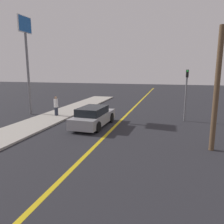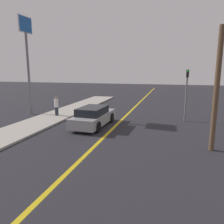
{
  "view_description": "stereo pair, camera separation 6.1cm",
  "coord_description": "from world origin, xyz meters",
  "px_view_note": "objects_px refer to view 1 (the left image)",
  "views": [
    {
      "loc": [
        3.56,
        1.86,
        3.78
      ],
      "look_at": [
        0.14,
        14.46,
        1.24
      ],
      "focal_mm": 35.0,
      "sensor_mm": 36.0,
      "label": 1
    },
    {
      "loc": [
        3.62,
        1.87,
        3.78
      ],
      "look_at": [
        0.14,
        14.46,
        1.24
      ],
      "focal_mm": 35.0,
      "sensor_mm": 36.0,
      "label": 2
    }
  ],
  "objects_px": {
    "traffic_light": "(186,90)",
    "roadside_sign": "(26,45)",
    "car_ahead_center": "(93,117)",
    "pedestrian_by_sign": "(56,106)",
    "utility_pole": "(217,91)"
  },
  "relations": [
    {
      "from": "pedestrian_by_sign",
      "to": "roadside_sign",
      "type": "height_order",
      "value": "roadside_sign"
    },
    {
      "from": "pedestrian_by_sign",
      "to": "traffic_light",
      "type": "bearing_deg",
      "value": 6.24
    },
    {
      "from": "car_ahead_center",
      "to": "traffic_light",
      "type": "xyz_separation_m",
      "value": [
        6.04,
        3.13,
        1.69
      ]
    },
    {
      "from": "traffic_light",
      "to": "utility_pole",
      "type": "distance_m",
      "value": 6.0
    },
    {
      "from": "car_ahead_center",
      "to": "traffic_light",
      "type": "bearing_deg",
      "value": 29.53
    },
    {
      "from": "car_ahead_center",
      "to": "roadside_sign",
      "type": "relative_size",
      "value": 0.56
    },
    {
      "from": "pedestrian_by_sign",
      "to": "roadside_sign",
      "type": "bearing_deg",
      "value": 173.03
    },
    {
      "from": "car_ahead_center",
      "to": "roadside_sign",
      "type": "height_order",
      "value": "roadside_sign"
    },
    {
      "from": "traffic_light",
      "to": "utility_pole",
      "type": "bearing_deg",
      "value": -80.94
    },
    {
      "from": "roadside_sign",
      "to": "traffic_light",
      "type": "bearing_deg",
      "value": 3.5
    },
    {
      "from": "pedestrian_by_sign",
      "to": "utility_pole",
      "type": "distance_m",
      "value": 12.09
    },
    {
      "from": "car_ahead_center",
      "to": "traffic_light",
      "type": "relative_size",
      "value": 1.18
    },
    {
      "from": "traffic_light",
      "to": "roadside_sign",
      "type": "distance_m",
      "value": 13.07
    },
    {
      "from": "traffic_light",
      "to": "roadside_sign",
      "type": "bearing_deg",
      "value": -176.5
    },
    {
      "from": "traffic_light",
      "to": "utility_pole",
      "type": "relative_size",
      "value": 0.67
    }
  ]
}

